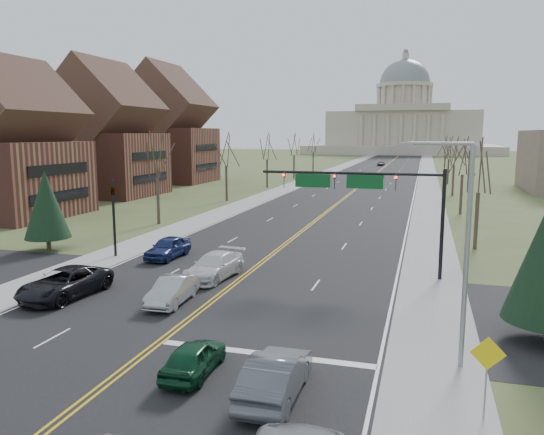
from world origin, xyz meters
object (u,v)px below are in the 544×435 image
Objects in this scene: signal_mast at (364,189)px; car_far_sb at (381,163)px; car_nb_inner_lead at (194,357)px; car_sb_outer_second at (168,248)px; car_sb_inner_lead at (172,290)px; warn_sign at (487,362)px; car_far_nb at (377,175)px; street_light at (460,241)px; signal_left at (113,209)px; car_nb_outer_lead at (275,376)px; car_sb_inner_second at (214,266)px; car_sb_outer_lead at (65,283)px.

signal_mast is 2.95× the size of car_far_sb.
car_nb_inner_lead is 20.35m from car_sb_outer_second.
car_sb_inner_lead is at bearing -135.40° from signal_mast.
warn_sign is 0.70× the size of car_far_sb.
car_sb_inner_lead is 87.87m from car_far_nb.
street_light reaches higher than signal_mast.
signal_mast is 18.91m from warn_sign.
car_far_nb is at bearing 97.10° from warn_sign.
car_nb_outer_lead is at bearing -45.08° from signal_left.
signal_mast is at bearing -78.78° from car_far_sb.
car_sb_inner_lead is (-8.43, 8.70, -0.08)m from car_nb_outer_lead.
warn_sign is 0.56× the size of car_far_nb.
car_nb_outer_lead is at bearing -51.21° from car_sb_outer_second.
street_light is 1.62× the size of car_sb_inner_second.
car_sb_outer_second is (-20.03, 14.06, -4.40)m from street_light.
signal_left is at bearing 150.88° from street_light.
car_nb_inner_lead is at bearing -61.30° from car_sb_inner_lead.
signal_left is at bearing -170.17° from car_sb_outer_second.
signal_mast reaches higher than car_sb_inner_second.
car_sb_outer_lead is at bearing -131.38° from car_sb_inner_second.
car_sb_inner_second reaches higher than car_sb_inner_lead.
car_nb_outer_lead is 1.03× the size of car_sb_outer_second.
car_nb_outer_lead reaches higher than car_far_sb.
car_far_sb is (-4.27, 143.14, 0.03)m from car_nb_inner_lead.
signal_left reaches higher than car_nb_inner_lead.
street_light is at bearing 100.75° from warn_sign.
street_light is 3.17× the size of warn_sign.
car_sb_inner_lead reaches higher than car_far_sb.
car_far_sb is at bearing -80.13° from car_far_nb.
car_sb_outer_lead reaches higher than car_sb_inner_second.
car_far_sb is (-8.86, 126.06, -5.05)m from signal_mast.
car_far_nb is at bearing -87.57° from car_nb_outer_lead.
car_far_nb is 47.66m from car_far_sb.
car_sb_inner_lead is 11.20m from car_sb_outer_second.
warn_sign is (0.76, -4.02, -3.21)m from street_light.
car_sb_inner_lead is at bearing -46.36° from car_nb_outer_lead.
car_far_sb is (7.06, 136.03, -0.13)m from car_sb_outer_lead.
signal_mast is at bearing 0.10° from car_sb_outer_second.
car_nb_outer_lead is 12.11m from car_sb_inner_lead.
car_sb_outer_second is (-13.74, 18.55, 0.00)m from car_nb_outer_lead.
car_sb_outer_second is at bearing 89.84° from car_far_nb.
signal_left is 1.53× the size of car_nb_inner_lead.
car_sb_inner_lead is at bearing 10.76° from car_sb_outer_lead.
car_nb_outer_lead is at bearing -144.44° from street_light.
street_light is 1.51× the size of car_sb_outer_lead.
car_far_nb is at bearing 93.95° from car_sb_inner_second.
car_far_sb is at bearing 95.93° from warn_sign.
street_light is at bearing -161.48° from car_nb_inner_lead.
car_sb_outer_lead reaches higher than car_nb_inner_lead.
car_sb_outer_second reaches higher than car_nb_inner_lead.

